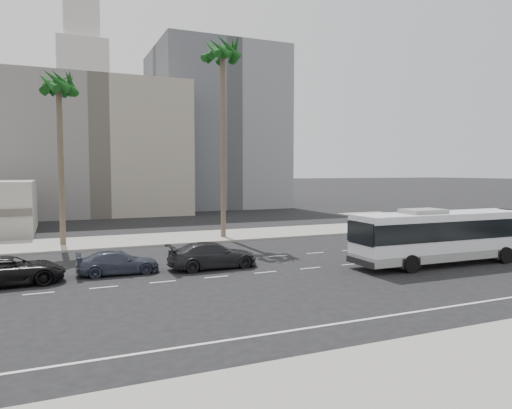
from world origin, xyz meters
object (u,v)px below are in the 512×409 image
car_a (213,255)px  palm_near (223,57)px  city_bus (442,235)px  car_b (118,262)px  palm_mid (59,89)px  car_c (9,271)px

car_a → palm_near: palm_near is taller
city_bus → car_b: 19.99m
city_bus → car_b: bearing=165.9°
car_b → palm_mid: 16.89m
palm_near → palm_mid: 13.56m
car_a → car_b: car_a is taller
palm_near → city_bus: bearing=-61.4°
city_bus → car_a: bearing=162.6°
city_bus → car_b: size_ratio=2.71×
car_a → palm_mid: 18.90m
palm_near → palm_mid: bearing=176.9°
car_c → palm_near: (15.83, 11.81, 14.99)m
city_bus → palm_near: palm_near is taller
car_b → palm_near: 21.48m
car_a → palm_near: bearing=-22.9°
car_b → car_c: 5.53m
city_bus → palm_near: size_ratio=0.71×
city_bus → car_c: (-24.77, 4.62, -1.11)m
car_a → palm_near: size_ratio=0.32×
car_a → car_c: 11.00m
car_b → city_bus: bearing=-104.4°
car_c → car_a: bearing=-95.0°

